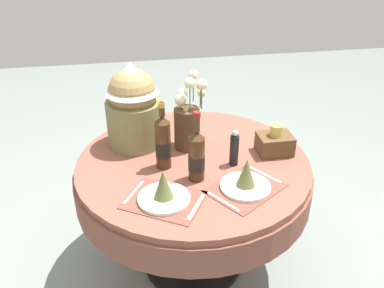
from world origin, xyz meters
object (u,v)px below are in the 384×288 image
object	(u,v)px
dining_table	(193,180)
wine_bottle_centre	(163,142)
place_setting_right	(246,180)
wine_bottle_left	(197,155)
woven_basket_side_right	(275,143)
pepper_mill	(234,149)
place_setting_left	(164,192)
flower_vase	(188,120)
gift_tub_back_left	(133,102)

from	to	relation	value
dining_table	wine_bottle_centre	world-z (taller)	wine_bottle_centre
place_setting_right	wine_bottle_left	bearing A→B (deg)	150.35
place_setting_right	woven_basket_side_right	bearing A→B (deg)	49.75
wine_bottle_left	pepper_mill	world-z (taller)	wine_bottle_left
wine_bottle_left	wine_bottle_centre	bearing A→B (deg)	136.30
wine_bottle_left	woven_basket_side_right	xyz separation A→B (m)	(0.46, 0.17, -0.07)
place_setting_right	pepper_mill	world-z (taller)	pepper_mill
wine_bottle_centre	wine_bottle_left	bearing A→B (deg)	-43.70
place_setting_right	pepper_mill	distance (m)	0.22
place_setting_left	flower_vase	bearing A→B (deg)	68.18
place_setting_left	place_setting_right	world-z (taller)	same
flower_vase	pepper_mill	size ratio (longest dim) A/B	2.09
wine_bottle_centre	woven_basket_side_right	xyz separation A→B (m)	(0.61, 0.03, -0.08)
place_setting_right	wine_bottle_left	distance (m)	0.26
place_setting_right	pepper_mill	bearing A→B (deg)	89.86
woven_basket_side_right	wine_bottle_left	bearing A→B (deg)	-159.48
place_setting_right	pepper_mill	size ratio (longest dim) A/B	2.15
gift_tub_back_left	pepper_mill	bearing A→B (deg)	-33.05
wine_bottle_left	pepper_mill	distance (m)	0.24
place_setting_left	pepper_mill	distance (m)	0.46
place_setting_left	wine_bottle_centre	size ratio (longest dim) A/B	1.18
place_setting_left	wine_bottle_centre	world-z (taller)	wine_bottle_centre
wine_bottle_left	pepper_mill	bearing A→B (deg)	24.23
place_setting_right	flower_vase	world-z (taller)	flower_vase
flower_vase	gift_tub_back_left	xyz separation A→B (m)	(-0.28, 0.09, 0.09)
wine_bottle_left	woven_basket_side_right	distance (m)	0.50
pepper_mill	woven_basket_side_right	xyz separation A→B (m)	(0.25, 0.08, -0.03)
pepper_mill	woven_basket_side_right	size ratio (longest dim) A/B	1.09
wine_bottle_centre	woven_basket_side_right	world-z (taller)	wine_bottle_centre
wine_bottle_left	gift_tub_back_left	size ratio (longest dim) A/B	0.76
place_setting_right	gift_tub_back_left	xyz separation A→B (m)	(-0.49, 0.53, 0.21)
place_setting_left	wine_bottle_centre	distance (m)	0.30
dining_table	place_setting_left	bearing A→B (deg)	-120.83
flower_vase	woven_basket_side_right	bearing A→B (deg)	-18.38
dining_table	wine_bottle_left	bearing A→B (deg)	-94.60
place_setting_left	gift_tub_back_left	distance (m)	0.60
flower_vase	wine_bottle_centre	world-z (taller)	flower_vase
place_setting_right	flower_vase	size ratio (longest dim) A/B	1.03
place_setting_right	flower_vase	distance (m)	0.50
woven_basket_side_right	place_setting_right	bearing A→B (deg)	-130.25
dining_table	place_setting_right	bearing A→B (deg)	-56.01
wine_bottle_centre	pepper_mill	size ratio (longest dim) A/B	1.80
place_setting_right	woven_basket_side_right	size ratio (longest dim) A/B	2.35
dining_table	place_setting_left	distance (m)	0.41
place_setting_right	gift_tub_back_left	world-z (taller)	gift_tub_back_left
wine_bottle_left	place_setting_left	bearing A→B (deg)	-140.39
flower_vase	gift_tub_back_left	size ratio (longest dim) A/B	0.87
wine_bottle_left	woven_basket_side_right	bearing A→B (deg)	20.52
place_setting_left	flower_vase	size ratio (longest dim) A/B	1.02
flower_vase	wine_bottle_left	distance (m)	0.32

